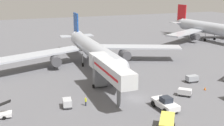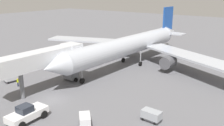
{
  "view_description": "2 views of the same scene",
  "coord_description": "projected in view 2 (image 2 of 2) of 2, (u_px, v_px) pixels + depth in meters",
  "views": [
    {
      "loc": [
        -22.88,
        -44.58,
        20.58
      ],
      "look_at": [
        1.33,
        14.54,
        3.17
      ],
      "focal_mm": 44.79,
      "sensor_mm": 36.0,
      "label": 1
    },
    {
      "loc": [
        29.74,
        -24.1,
        17.15
      ],
      "look_at": [
        1.53,
        14.25,
        3.12
      ],
      "focal_mm": 39.74,
      "sensor_mm": 36.0,
      "label": 2
    }
  ],
  "objects": [
    {
      "name": "ground_plane",
      "position": [
        53.0,
        100.0,
        40.37
      ],
      "size": [
        300.0,
        300.0,
        0.0
      ],
      "primitive_type": "plane",
      "color": "slate"
    },
    {
      "name": "ground_crew_worker_foreground",
      "position": [
        18.0,
        82.0,
        45.68
      ],
      "size": [
        0.35,
        0.35,
        1.66
      ],
      "color": "#1E2333",
      "rests_on": "ground"
    },
    {
      "name": "baggage_cart_outer_left",
      "position": [
        85.0,
        120.0,
        32.56
      ],
      "size": [
        2.81,
        2.8,
        1.43
      ],
      "color": "#38383D",
      "rests_on": "ground"
    },
    {
      "name": "baggage_cart_near_right",
      "position": [
        151.0,
        115.0,
        33.63
      ],
      "size": [
        2.69,
        1.57,
        1.51
      ],
      "color": "#38383D",
      "rests_on": "ground"
    },
    {
      "name": "jet_bridge",
      "position": [
        46.0,
        60.0,
        43.3
      ],
      "size": [
        3.72,
        17.36,
        7.32
      ],
      "color": "silver",
      "rests_on": "ground"
    },
    {
      "name": "airplane_at_gate",
      "position": [
        131.0,
        45.0,
        58.09
      ],
      "size": [
        52.98,
        48.3,
        12.64
      ],
      "color": "#B7BCC6",
      "rests_on": "ground"
    },
    {
      "name": "baggage_cart_mid_right",
      "position": [
        10.0,
        78.0,
        47.96
      ],
      "size": [
        1.79,
        2.44,
        1.54
      ],
      "color": "#38383D",
      "rests_on": "ground"
    },
    {
      "name": "pushback_tug",
      "position": [
        27.0,
        114.0,
        33.44
      ],
      "size": [
        2.89,
        5.65,
        2.39
      ],
      "color": "white",
      "rests_on": "ground"
    }
  ]
}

